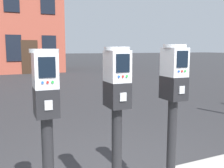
{
  "coord_description": "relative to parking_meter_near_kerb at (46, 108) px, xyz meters",
  "views": [
    {
      "loc": [
        -1.17,
        -2.17,
        1.57
      ],
      "look_at": [
        -0.24,
        -0.14,
        1.26
      ],
      "focal_mm": 40.78,
      "sensor_mm": 36.0,
      "label": 1
    }
  ],
  "objects": [
    {
      "name": "parking_meter_twin_adjacent",
      "position": [
        0.6,
        0.0,
        0.01
      ],
      "size": [
        0.22,
        0.26,
        1.45
      ],
      "rotation": [
        0.0,
        0.0,
        -1.61
      ],
      "color": "black",
      "rests_on": "sidewalk_slab"
    },
    {
      "name": "parking_meter_end_of_row",
      "position": [
        1.2,
        0.0,
        0.03
      ],
      "size": [
        0.22,
        0.26,
        1.47
      ],
      "rotation": [
        0.0,
        0.0,
        -1.61
      ],
      "color": "black",
      "rests_on": "sidewalk_slab"
    },
    {
      "name": "parking_meter_near_kerb",
      "position": [
        0.0,
        0.0,
        0.0
      ],
      "size": [
        0.22,
        0.26,
        1.43
      ],
      "rotation": [
        0.0,
        0.0,
        -1.61
      ],
      "color": "black",
      "rests_on": "sidewalk_slab"
    }
  ]
}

